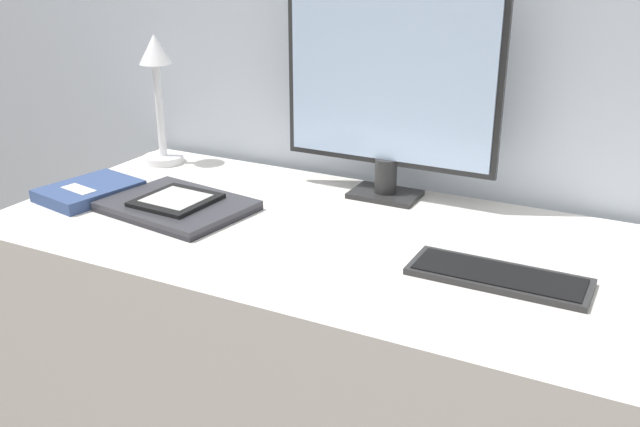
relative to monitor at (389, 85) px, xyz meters
name	(u,v)px	position (x,y,z in m)	size (l,w,h in m)	color
desk	(352,388)	(0.04, -0.26, -0.63)	(1.54, 0.68, 0.73)	silver
monitor	(389,85)	(0.00, 0.00, 0.00)	(0.51, 0.11, 0.49)	#262626
keyboard	(499,276)	(0.35, -0.32, -0.26)	(0.32, 0.12, 0.01)	#282828
laptop	(177,206)	(-0.38, -0.30, -0.25)	(0.34, 0.27, 0.02)	#232328
ereader	(176,200)	(-0.38, -0.30, -0.24)	(0.16, 0.17, 0.01)	black
desk_lamp	(158,86)	(-0.64, -0.02, -0.06)	(0.11, 0.11, 0.34)	white
notebook	(89,191)	(-0.62, -0.32, -0.25)	(0.19, 0.24, 0.03)	#334775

